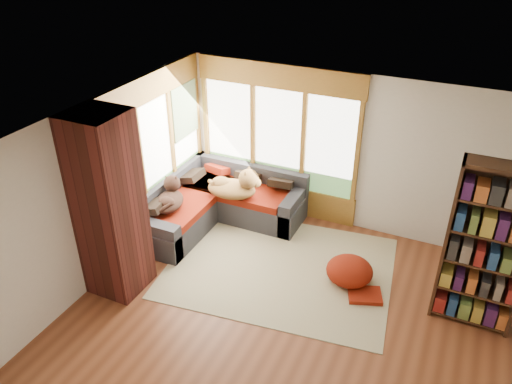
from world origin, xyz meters
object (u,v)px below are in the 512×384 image
Objects in this scene: pouf at (350,270)px; dog_tan at (236,185)px; area_rug at (280,267)px; brick_chimney at (109,206)px; bookshelf at (486,249)px; dog_brindle at (170,196)px; sectional_sofa at (218,205)px.

dog_tan reaches higher than pouf.
pouf is at bearing 7.40° from area_rug.
dog_tan is (-2.12, 0.63, 0.58)m from pouf.
brick_chimney is 1.16× the size of bookshelf.
dog_brindle is at bearing -148.63° from dog_tan.
dog_tan is at bearing -3.30° from sectional_sofa.
sectional_sofa is at bearing 170.01° from bookshelf.
sectional_sofa is at bearing 152.29° from area_rug.
bookshelf reaches higher than pouf.
pouf is 0.73× the size of dog_tan.
dog_brindle is at bearing 90.57° from brick_chimney.
sectional_sofa reaches higher than area_rug.
area_rug is 2.86m from bookshelf.
bookshelf is 2.87× the size of dog_brindle.
bookshelf is at bearing -3.03° from pouf.
dog_brindle is at bearing -125.47° from sectional_sofa.
sectional_sofa is 4.24m from bookshelf.
pouf is 2.29m from dog_tan.
sectional_sofa is 3.30× the size of pouf.
pouf is (2.92, 1.41, -1.11)m from brick_chimney.
brick_chimney reaches higher than dog_brindle.
sectional_sofa is at bearing 165.61° from pouf.
sectional_sofa is at bearing 169.97° from dog_tan.
bookshelf is at bearing -11.95° from sectional_sofa.
brick_chimney reaches higher than dog_tan.
pouf reaches higher than area_rug.
area_rug is 1.45× the size of bookshelf.
pouf is 2.99m from dog_brindle.
dog_brindle is at bearing 177.81° from area_rug.
sectional_sofa is at bearing -52.72° from dog_brindle.
bookshelf is at bearing -19.48° from dog_tan.
area_rug is (1.91, 1.28, -1.29)m from brick_chimney.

